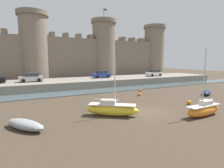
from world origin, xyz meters
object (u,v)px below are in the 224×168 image
sailboat_foreground_left (204,110)px  car_quay_east (31,78)px  rowboat_near_channel_left (25,124)px  mooring_buoy_near_channel (139,94)px  mooring_buoy_mid_mud (141,90)px  mooring_buoy_off_centre (189,102)px  car_quay_centre_east (101,74)px  rowboat_midflat_right (207,92)px  sailboat_near_channel_right (112,109)px  car_quay_centre_west (154,73)px

sailboat_foreground_left → car_quay_east: size_ratio=1.55×
rowboat_near_channel_left → car_quay_east: (1.25, 20.18, 1.85)m
mooring_buoy_near_channel → car_quay_east: car_quay_east is taller
mooring_buoy_mid_mud → mooring_buoy_off_centre: 9.99m
mooring_buoy_off_centre → car_quay_centre_east: bearing=96.2°
rowboat_near_channel_left → sailboat_foreground_left: (15.40, -4.04, 0.24)m
mooring_buoy_off_centre → car_quay_centre_east: (-2.35, 21.64, 2.00)m
mooring_buoy_near_channel → car_quay_east: bearing=136.9°
mooring_buoy_off_centre → car_quay_east: (-16.77, 20.42, 2.00)m
rowboat_midflat_right → sailboat_near_channel_right: (-17.80, -2.61, 0.27)m
mooring_buoy_mid_mud → car_quay_centre_west: (11.01, 9.61, 2.02)m
rowboat_near_channel_left → mooring_buoy_off_centre: bearing=-0.7°
mooring_buoy_mid_mud → mooring_buoy_off_centre: mooring_buoy_off_centre is taller
rowboat_midflat_right → mooring_buoy_near_channel: (-9.76, 4.15, -0.16)m
rowboat_near_channel_left → mooring_buoy_off_centre: size_ratio=7.58×
sailboat_near_channel_right → car_quay_centre_east: 22.93m
mooring_buoy_off_centre → mooring_buoy_near_channel: bearing=109.1°
sailboat_near_channel_right → mooring_buoy_off_centre: sailboat_near_channel_right is taller
rowboat_midflat_right → car_quay_east: 29.89m
car_quay_east → car_quay_centre_west: bearing=-1.7°
rowboat_midflat_right → mooring_buoy_near_channel: size_ratio=7.41×
rowboat_midflat_right → mooring_buoy_mid_mud: 10.24m
sailboat_foreground_left → mooring_buoy_off_centre: sailboat_foreground_left is taller
rowboat_near_channel_left → rowboat_midflat_right: size_ratio=1.11×
mooring_buoy_near_channel → mooring_buoy_off_centre: bearing=-70.9°
sailboat_near_channel_right → mooring_buoy_near_channel: bearing=40.1°
sailboat_foreground_left → car_quay_centre_east: 25.49m
mooring_buoy_off_centre → car_quay_centre_east: car_quay_centre_east is taller
mooring_buoy_near_channel → rowboat_midflat_right: bearing=-23.0°
mooring_buoy_off_centre → car_quay_centre_west: size_ratio=0.12×
mooring_buoy_off_centre → mooring_buoy_mid_mud: bearing=90.0°
rowboat_near_channel_left → car_quay_centre_east: car_quay_centre_east is taller
sailboat_near_channel_right → car_quay_east: (-6.31, 20.17, 1.59)m
car_quay_east → car_quay_centre_west: size_ratio=1.00×
sailboat_foreground_left → mooring_buoy_near_channel: bearing=89.0°
rowboat_near_channel_left → mooring_buoy_off_centre: rowboat_near_channel_left is taller
mooring_buoy_mid_mud → rowboat_near_channel_left: bearing=-151.6°
sailboat_near_channel_right → mooring_buoy_near_channel: 10.51m
sailboat_foreground_left → sailboat_near_channel_right: sailboat_foreground_left is taller
mooring_buoy_near_channel → mooring_buoy_mid_mud: bearing=50.9°
mooring_buoy_mid_mud → sailboat_foreground_left: bearing=-100.8°
sailboat_foreground_left → mooring_buoy_near_channel: size_ratio=13.61×
car_quay_east → sailboat_near_channel_right: bearing=-72.6°
sailboat_foreground_left → sailboat_near_channel_right: 8.82m
rowboat_near_channel_left → sailboat_near_channel_right: sailboat_near_channel_right is taller
rowboat_near_channel_left → car_quay_centre_east: bearing=53.8°
mooring_buoy_near_channel → sailboat_near_channel_right: bearing=-139.9°
sailboat_foreground_left → sailboat_near_channel_right: size_ratio=1.08×
mooring_buoy_off_centre → car_quay_centre_west: 22.56m
rowboat_near_channel_left → car_quay_centre_west: 34.94m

